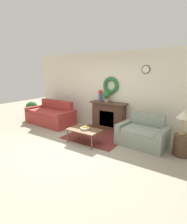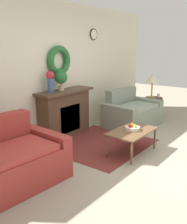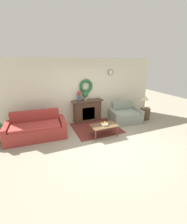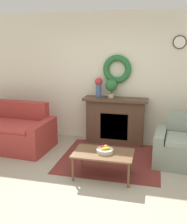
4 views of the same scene
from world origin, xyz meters
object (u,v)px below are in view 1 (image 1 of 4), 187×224
Objects in this scene: couch_left at (51,116)px; fruit_bowl at (85,128)px; potted_plant_on_mantel at (106,95)px; side_table_by_loveseat at (183,145)px; vase_on_mantel_left at (100,95)px; coffee_table at (84,131)px; table_lamp at (184,115)px; potted_plant_floor_by_couch at (32,108)px; fireplace at (109,115)px; loveseat_right at (143,134)px.

couch_left reaches higher than fruit_bowl.
potted_plant_on_mantel is at bearing 96.46° from fruit_bowl.
side_table_by_loveseat is 1.28× the size of vase_on_mantel_left.
side_table_by_loveseat is (2.47, 0.74, -0.11)m from coffee_table.
table_lamp is 1.52× the size of vase_on_mantel_left.
couch_left is at bearing -2.55° from potted_plant_floor_by_couch.
side_table_by_loveseat is 0.84× the size of table_lamp.
table_lamp is at bearing 3.27° from couch_left.
potted_plant_on_mantel is at bearing 22.73° from couch_left.
fireplace is at bearing 11.38° from potted_plant_floor_by_couch.
table_lamp is (2.42, 0.78, 0.64)m from coffee_table.
side_table_by_loveseat is 5.94m from potted_plant_floor_by_couch.
coffee_table is 3.52× the size of fruit_bowl.
vase_on_mantel_left is 3.21m from potted_plant_floor_by_couch.
fireplace reaches higher than fruit_bowl.
couch_left is at bearing -157.75° from vase_on_mantel_left.
fireplace is at bearing 8.60° from potted_plant_on_mantel.
table_lamp is at bearing -15.20° from vase_on_mantel_left.
fireplace is 0.65× the size of couch_left.
fireplace is at bearing -0.91° from vase_on_mantel_left.
side_table_by_loveseat is 2.91m from potted_plant_on_mantel.
potted_plant_on_mantel is at bearing -171.40° from fireplace.
loveseat_right is 3.50× the size of potted_plant_on_mantel.
vase_on_mantel_left is (-0.44, 1.55, 0.76)m from fruit_bowl.
side_table_by_loveseat is at bearing -17.75° from fireplace.
potted_plant_on_mantel is (-0.15, 1.53, 0.85)m from coffee_table.
vase_on_mantel_left is at bearing 12.79° from potted_plant_floor_by_couch.
potted_plant_on_mantel is (-0.17, 1.53, 0.77)m from fruit_bowl.
fireplace is at bearing 162.82° from table_lamp.
fruit_bowl is at bearing -15.88° from couch_left.
vase_on_mantel_left is (-1.86, 0.73, 0.91)m from loveseat_right.
side_table_by_loveseat is at bearing -15.75° from vase_on_mantel_left.
loveseat_right is at bearing 3.76° from couch_left.
fireplace is 3.27× the size of vase_on_mantel_left.
couch_left is 2.67× the size of potted_plant_floor_by_couch.
side_table_by_loveseat is (4.72, -0.07, -0.06)m from couch_left.
table_lamp is at bearing 2.84° from loveseat_right.
potted_plant_floor_by_couch is at bearing -168.62° from fireplace.
vase_on_mantel_left is at bearing 163.45° from loveseat_right.
vase_on_mantel_left is 1.03× the size of potted_plant_on_mantel.
loveseat_right is 3.39× the size of vase_on_mantel_left.
fireplace reaches higher than coffee_table.
potted_plant_on_mantel is at bearing 95.59° from coffee_table.
fireplace is 1.43× the size of coffee_table.
loveseat_right is at bearing 177.85° from table_lamp.
couch_left reaches higher than loveseat_right.
fruit_bowl is at bearing -13.76° from potted_plant_floor_by_couch.
potted_plant_floor_by_couch is (-3.46, 0.86, 0.09)m from coffee_table.
table_lamp reaches higher than side_table_by_loveseat.
fruit_bowl is 0.34× the size of potted_plant_floor_by_couch.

